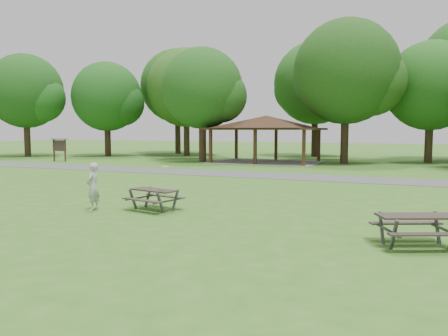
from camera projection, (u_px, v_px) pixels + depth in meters
ground at (131, 226)px, 11.82m from camera, size 160.00×160.00×0.00m
asphalt_path at (279, 176)px, 24.60m from camera, size 120.00×3.20×0.02m
pavilion at (266, 124)px, 35.06m from camera, size 8.60×7.01×3.76m
notice_board at (59, 146)px, 36.11m from camera, size 1.60×0.30×1.88m
tree_row_a at (26, 93)px, 42.52m from camera, size 7.56×7.20×9.97m
tree_row_b at (108, 99)px, 42.97m from camera, size 7.14×6.80×9.28m
tree_row_c at (187, 90)px, 43.29m from camera, size 8.19×7.80×10.67m
tree_row_d at (203, 91)px, 35.44m from camera, size 6.93×6.60×9.27m
tree_row_e at (347, 75)px, 33.24m from camera, size 8.40×8.00×11.02m
tree_row_f at (432, 88)px, 34.13m from camera, size 7.35×7.00×9.55m
tree_deep_a at (178, 88)px, 47.63m from camera, size 8.40×8.00×11.38m
tree_deep_b at (317, 85)px, 42.13m from camera, size 8.40×8.00×11.13m
picnic_table_middle at (154, 194)px, 14.18m from camera, size 1.86×1.61×0.70m
picnic_table_far at (417, 223)px, 9.74m from camera, size 2.10×1.94×0.73m
frisbee_in_flight at (165, 166)px, 13.46m from camera, size 0.27×0.27×0.02m
frisbee_thrower at (93, 187)px, 14.11m from camera, size 0.48×0.63×1.55m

